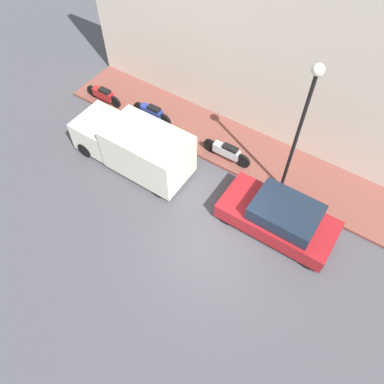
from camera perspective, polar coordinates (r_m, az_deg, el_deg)
name	(u,v)px	position (r m, az deg, el deg)	size (l,w,h in m)	color
ground_plane	(213,244)	(12.92, 3.20, -7.86)	(60.00, 60.00, 0.00)	#47474C
sidewalk	(270,163)	(15.21, 11.77, 4.33)	(2.51, 18.98, 0.13)	brown
building_facade	(304,74)	(14.04, 16.74, 16.79)	(0.30, 18.98, 6.76)	beige
parked_car	(280,217)	(13.03, 13.20, -3.76)	(1.82, 3.97, 1.35)	maroon
delivery_van	(133,145)	(14.45, -8.93, 7.03)	(1.84, 4.76, 1.94)	silver
scooter_silver	(227,152)	(14.70, 5.32, 6.16)	(0.30, 2.08, 0.75)	#B7B7BF
motorcycle_red	(103,95)	(17.64, -13.34, 14.26)	(0.30, 1.90, 0.71)	#B21E1E
motorcycle_blue	(152,112)	(16.33, -6.11, 11.96)	(0.30, 1.93, 0.77)	navy
streetlamp	(304,114)	(11.92, 16.69, 11.28)	(0.37, 0.37, 5.32)	black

